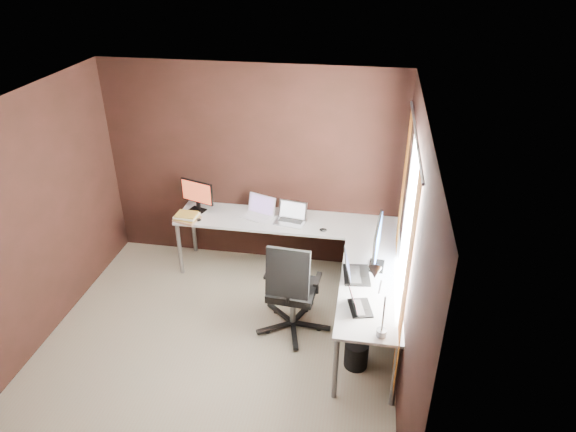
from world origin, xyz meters
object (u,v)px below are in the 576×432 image
Objects in this scene: desk_lamp at (377,292)px; wastebasket at (356,354)px; book_stack at (187,217)px; laptop_silver at (291,218)px; laptop_black_big at (353,271)px; laptop_black_small at (358,305)px; monitor_right at (377,243)px; monitor_left at (197,194)px; laptop_white at (259,212)px; office_chair at (292,304)px; drawer_pedestal at (364,274)px.

desk_lamp reaches higher than wastebasket.
desk_lamp reaches higher than book_stack.
desk_lamp reaches higher than laptop_silver.
laptop_black_big is 0.81m from wastebasket.
laptop_black_small reaches higher than wastebasket.
desk_lamp is at bearing -35.29° from book_stack.
monitor_right reaches higher than laptop_silver.
monitor_left is at bearing 37.59° from laptop_black_small.
monitor_left is 1.09× the size of laptop_black_big.
monitor_left is 0.70× the size of monitor_right.
monitor_right is 0.99m from desk_lamp.
book_stack is 1.19× the size of wastebasket.
laptop_white is 1.38× the size of laptop_black_small.
wastebasket is at bearing -30.14° from laptop_white.
office_chair is (0.58, -1.10, -0.46)m from laptop_white.
monitor_left reaches higher than wastebasket.
laptop_black_small is (-0.04, -1.17, 0.47)m from drawer_pedestal.
laptop_black_small is at bearing -30.61° from office_chair.
laptop_black_big is 0.62× the size of desk_lamp.
laptop_silver is 0.60× the size of desk_lamp.
book_stack is at bearing -143.46° from laptop_white.
book_stack is (-2.02, 0.81, -0.01)m from laptop_black_big.
laptop_black_big is (0.79, -0.99, 0.00)m from laptop_silver.
laptop_silver is 0.97× the size of laptop_black_big.
laptop_black_small is 2.47m from book_stack.
office_chair reaches higher than book_stack.
laptop_black_big is at bearing -6.58° from laptop_black_small.
book_stack is (-1.23, -0.18, -0.01)m from laptop_silver.
wastebasket is at bearing -18.88° from monitor_left.
desk_lamp reaches higher than laptop_white.
office_chair is 0.84m from wastebasket.
monitor_left is at bearing 142.99° from wastebasket.
laptop_black_big is (-0.11, -0.66, 0.48)m from drawer_pedestal.
wastebasket is (0.10, -0.47, -0.65)m from laptop_black_big.
laptop_black_small is (0.07, -0.52, -0.01)m from laptop_black_big.
laptop_silver is at bearing 10.09° from laptop_white.
drawer_pedestal is 1.07m from laptop_silver.
laptop_silver is at bearing 103.94° from office_chair.
monitor_right reaches higher than monitor_left.
laptop_black_big is at bearing 101.41° from wastebasket.
laptop_black_small is 0.98× the size of book_stack.
laptop_black_small is 0.28× the size of office_chair.
monitor_right is at bearing 80.20° from wastebasket.
monitor_right is 0.77m from laptop_black_small.
book_stack is 2.55m from wastebasket.
desk_lamp reaches higher than laptop_black_big.
laptop_white is (-1.40, 0.85, -0.23)m from monitor_right.
office_chair is (-0.61, -0.05, -0.46)m from laptop_black_big.
monitor_right reaches higher than laptop_black_small.
laptop_black_small reaches higher than drawer_pedestal.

